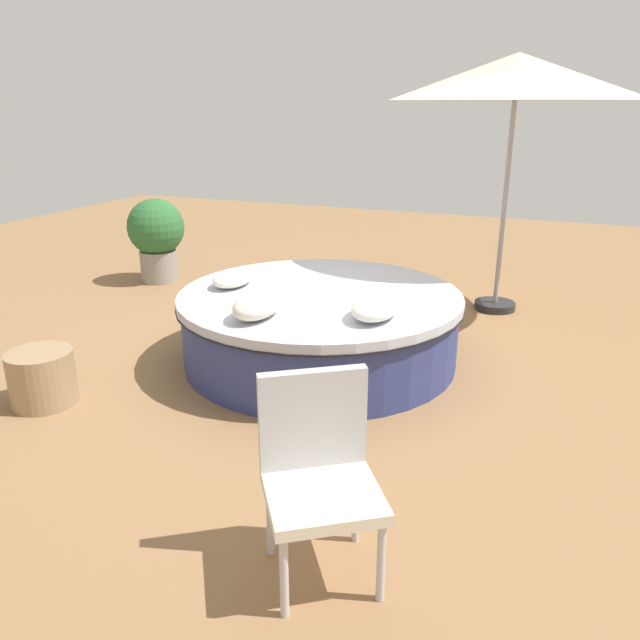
# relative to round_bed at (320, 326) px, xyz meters

# --- Properties ---
(ground_plane) EXTENTS (16.00, 16.00, 0.00)m
(ground_plane) POSITION_rel_round_bed_xyz_m (0.00, 0.00, -0.31)
(ground_plane) COLOR olive
(round_bed) EXTENTS (2.44, 2.44, 0.61)m
(round_bed) POSITION_rel_round_bed_xyz_m (0.00, 0.00, 0.00)
(round_bed) COLOR navy
(round_bed) RESTS_ON ground_plane
(throw_pillow_0) EXTENTS (0.49, 0.31, 0.14)m
(throw_pillow_0) POSITION_rel_round_bed_xyz_m (-0.09, 0.80, 0.37)
(throw_pillow_0) COLOR silver
(throw_pillow_0) RESTS_ON round_bed
(throw_pillow_1) EXTENTS (0.55, 0.31, 0.20)m
(throw_pillow_1) POSITION_rel_round_bed_xyz_m (-0.76, 0.19, 0.40)
(throw_pillow_1) COLOR beige
(throw_pillow_1) RESTS_ON round_bed
(throw_pillow_2) EXTENTS (0.56, 0.35, 0.17)m
(throw_pillow_2) POSITION_rel_round_bed_xyz_m (-0.44, -0.63, 0.39)
(throw_pillow_2) COLOR white
(throw_pillow_2) RESTS_ON round_bed
(patio_chair) EXTENTS (0.71, 0.71, 0.98)m
(patio_chair) POSITION_rel_round_bed_xyz_m (-2.39, -0.97, 0.25)
(patio_chair) COLOR #B7B7BC
(patio_chair) RESTS_ON ground_plane
(patio_umbrella) EXTENTS (2.51, 2.51, 2.62)m
(patio_umbrella) POSITION_rel_round_bed_xyz_m (2.05, -1.25, 2.07)
(patio_umbrella) COLOR #262628
(patio_umbrella) RESTS_ON ground_plane
(planter) EXTENTS (0.70, 0.70, 1.04)m
(planter) POSITION_rel_round_bed_xyz_m (1.61, 2.87, 0.28)
(planter) COLOR gray
(planter) RESTS_ON ground_plane
(side_table) EXTENTS (0.48, 0.48, 0.41)m
(side_table) POSITION_rel_round_bed_xyz_m (-1.57, 1.61, -0.11)
(side_table) COLOR #997A56
(side_table) RESTS_ON ground_plane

